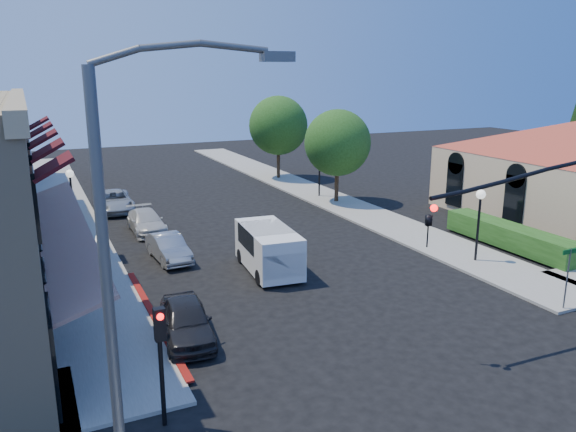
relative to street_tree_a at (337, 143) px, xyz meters
name	(u,v)px	position (x,y,z in m)	size (l,w,h in m)	color
ground	(447,383)	(-8.80, -22.00, -4.19)	(120.00, 120.00, 0.00)	black
sidewalk_left	(64,211)	(-17.55, 5.00, -4.13)	(3.50, 50.00, 0.12)	gray
sidewalk_right	(304,189)	(-0.05, 5.00, -4.13)	(3.50, 50.00, 0.12)	gray
curb_red_strip	(154,320)	(-15.70, -14.00, -4.19)	(0.25, 10.00, 0.06)	maroon
hedge	(509,248)	(2.90, -13.00, -4.19)	(1.40, 8.00, 1.10)	#1F4814
street_tree_a	(337,143)	(0.00, 0.00, 0.00)	(4.56, 4.56, 6.48)	black
street_tree_b	(278,125)	(0.00, 10.00, 0.35)	(4.94, 4.94, 7.02)	black
signal_mast_arm	(561,217)	(-2.94, -20.50, -0.11)	(8.01, 0.39, 6.00)	black
secondary_signal	(161,345)	(-16.80, -20.59, -1.88)	(0.28, 0.42, 3.32)	black
cobra_streetlight	(128,287)	(-17.95, -24.00, 1.07)	(3.60, 0.25, 9.31)	#595B5E
street_name_sign	(568,269)	(-1.30, -19.80, -2.50)	(0.80, 0.06, 2.50)	#595B5E
lamppost_left_near	(103,255)	(-17.30, -14.00, -1.46)	(0.44, 0.44, 3.57)	black
lamppost_left_far	(71,184)	(-17.30, 0.00, -1.46)	(0.44, 0.44, 3.57)	black
lamppost_right_near	(480,207)	(-0.30, -14.00, -1.46)	(0.44, 0.44, 3.57)	black
lamppost_right_far	(320,160)	(-0.30, 2.00, -1.46)	(0.44, 0.44, 3.57)	black
white_van	(269,247)	(-9.80, -10.97, -3.03)	(2.38, 4.72, 2.02)	white
parked_car_a	(186,321)	(-15.00, -16.00, -3.51)	(1.61, 4.00, 1.36)	black
parked_car_b	(168,248)	(-13.60, -7.45, -3.57)	(1.33, 3.81, 1.26)	#999B9E
parked_car_c	(146,222)	(-13.60, -2.00, -3.57)	(1.74, 4.28, 1.24)	#B8B8B6
parked_car_d	(114,201)	(-14.51, 4.00, -3.52)	(2.24, 4.85, 1.35)	#A4A6A9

